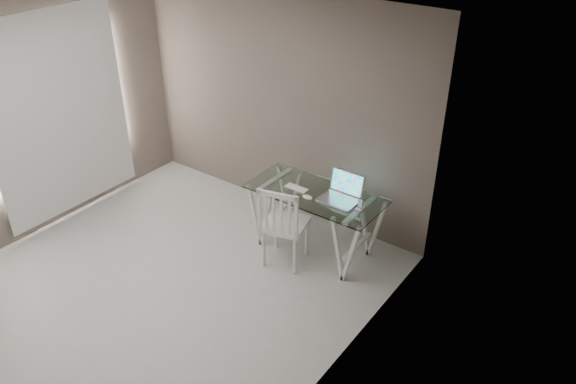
# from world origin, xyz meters

# --- Properties ---
(room) EXTENTS (4.50, 4.52, 2.71)m
(room) POSITION_xyz_m (-0.06, 0.02, 1.72)
(room) COLOR #ABA9A4
(room) RESTS_ON ground
(desk) EXTENTS (1.50, 0.70, 0.75)m
(desk) POSITION_xyz_m (0.92, 1.65, 0.38)
(desk) COLOR silver
(desk) RESTS_ON ground
(chair) EXTENTS (0.55, 0.55, 0.99)m
(chair) POSITION_xyz_m (0.79, 1.21, 0.54)
(chair) COLOR white
(chair) RESTS_ON ground
(laptop) EXTENTS (0.40, 0.34, 0.28)m
(laptop) POSITION_xyz_m (1.21, 1.72, 0.81)
(laptop) COLOR silver
(laptop) RESTS_ON desk
(keyboard) EXTENTS (0.28, 0.12, 0.01)m
(keyboard) POSITION_xyz_m (0.69, 1.61, 0.75)
(keyboard) COLOR silver
(keyboard) RESTS_ON desk
(mouse) EXTENTS (0.12, 0.07, 0.04)m
(mouse) POSITION_xyz_m (0.91, 1.50, 0.76)
(mouse) COLOR white
(mouse) RESTS_ON desk
(phone_dock) EXTENTS (0.07, 0.07, 0.12)m
(phone_dock) POSITION_xyz_m (1.47, 1.65, 0.78)
(phone_dock) COLOR white
(phone_dock) RESTS_ON desk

